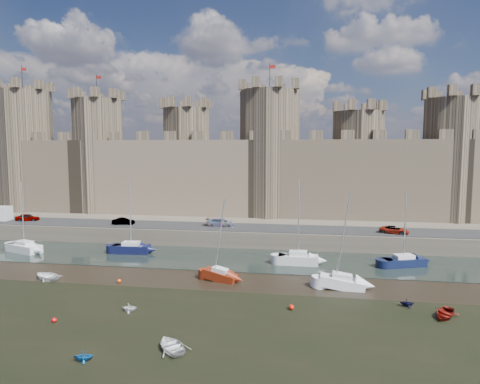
{
  "coord_description": "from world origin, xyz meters",
  "views": [
    {
      "loc": [
        9.36,
        -31.75,
        14.99
      ],
      "look_at": [
        0.68,
        22.0,
        9.41
      ],
      "focal_mm": 32.0,
      "sensor_mm": 36.0,
      "label": 1
    }
  ],
  "objects_px": {
    "sailboat_4": "(220,275)",
    "sailboat_5": "(342,282)",
    "car_1": "(123,221)",
    "car_2": "(221,222)",
    "sailboat_1": "(131,248)",
    "dinghy_1": "(84,356)",
    "sailboat_2": "(298,258)",
    "sailboat_3": "(404,261)",
    "sailboat_0": "(24,247)",
    "car_3": "(394,230)",
    "car_0": "(28,217)"
  },
  "relations": [
    {
      "from": "car_1",
      "to": "sailboat_3",
      "type": "xyz_separation_m",
      "value": [
        41.89,
        -9.38,
        -2.34
      ]
    },
    {
      "from": "car_1",
      "to": "sailboat_3",
      "type": "height_order",
      "value": "sailboat_3"
    },
    {
      "from": "car_0",
      "to": "sailboat_3",
      "type": "xyz_separation_m",
      "value": [
        59.7,
        -10.14,
        -2.4
      ]
    },
    {
      "from": "car_2",
      "to": "sailboat_5",
      "type": "distance_m",
      "value": 26.95
    },
    {
      "from": "car_1",
      "to": "car_2",
      "type": "relative_size",
      "value": 0.77
    },
    {
      "from": "car_2",
      "to": "sailboat_2",
      "type": "height_order",
      "value": "sailboat_2"
    },
    {
      "from": "car_2",
      "to": "sailboat_5",
      "type": "bearing_deg",
      "value": -138.96
    },
    {
      "from": "car_1",
      "to": "car_2",
      "type": "xyz_separation_m",
      "value": [
        16.04,
        1.06,
        0.09
      ]
    },
    {
      "from": "sailboat_4",
      "to": "sailboat_5",
      "type": "distance_m",
      "value": 13.49
    },
    {
      "from": "car_3",
      "to": "sailboat_5",
      "type": "relative_size",
      "value": 0.4
    },
    {
      "from": "car_3",
      "to": "car_1",
      "type": "bearing_deg",
      "value": 107.19
    },
    {
      "from": "sailboat_2",
      "to": "sailboat_0",
      "type": "bearing_deg",
      "value": 179.33
    },
    {
      "from": "car_1",
      "to": "dinghy_1",
      "type": "distance_m",
      "value": 41.0
    },
    {
      "from": "car_1",
      "to": "car_2",
      "type": "distance_m",
      "value": 16.08
    },
    {
      "from": "sailboat_0",
      "to": "dinghy_1",
      "type": "bearing_deg",
      "value": -28.93
    },
    {
      "from": "sailboat_1",
      "to": "sailboat_4",
      "type": "distance_m",
      "value": 18.25
    },
    {
      "from": "car_2",
      "to": "sailboat_4",
      "type": "xyz_separation_m",
      "value": [
        4.01,
        -19.75,
        -2.47
      ]
    },
    {
      "from": "car_3",
      "to": "sailboat_2",
      "type": "bearing_deg",
      "value": 144.25
    },
    {
      "from": "sailboat_0",
      "to": "dinghy_1",
      "type": "xyz_separation_m",
      "value": [
        24.89,
        -28.03,
        -0.43
      ]
    },
    {
      "from": "sailboat_3",
      "to": "sailboat_0",
      "type": "bearing_deg",
      "value": 160.61
    },
    {
      "from": "car_2",
      "to": "sailboat_2",
      "type": "bearing_deg",
      "value": -132.49
    },
    {
      "from": "sailboat_1",
      "to": "sailboat_5",
      "type": "height_order",
      "value": "sailboat_1"
    },
    {
      "from": "sailboat_0",
      "to": "sailboat_1",
      "type": "bearing_deg",
      "value": 26.29
    },
    {
      "from": "dinghy_1",
      "to": "sailboat_2",
      "type": "bearing_deg",
      "value": -48.41
    },
    {
      "from": "car_0",
      "to": "car_1",
      "type": "height_order",
      "value": "car_0"
    },
    {
      "from": "car_2",
      "to": "sailboat_3",
      "type": "xyz_separation_m",
      "value": [
        25.85,
        -10.45,
        -2.43
      ]
    },
    {
      "from": "car_2",
      "to": "dinghy_1",
      "type": "xyz_separation_m",
      "value": [
        -1.72,
        -39.39,
        -2.8
      ]
    },
    {
      "from": "sailboat_1",
      "to": "dinghy_1",
      "type": "xyz_separation_m",
      "value": [
        9.38,
        -29.88,
        -0.45
      ]
    },
    {
      "from": "sailboat_4",
      "to": "sailboat_5",
      "type": "xyz_separation_m",
      "value": [
        13.48,
        -0.62,
        0.04
      ]
    },
    {
      "from": "sailboat_2",
      "to": "sailboat_5",
      "type": "xyz_separation_m",
      "value": [
        4.89,
        -8.67,
        -0.12
      ]
    },
    {
      "from": "car_1",
      "to": "car_3",
      "type": "bearing_deg",
      "value": -100.86
    },
    {
      "from": "car_1",
      "to": "sailboat_5",
      "type": "xyz_separation_m",
      "value": [
        33.53,
        -19.3,
        -2.34
      ]
    },
    {
      "from": "car_3",
      "to": "sailboat_0",
      "type": "bearing_deg",
      "value": 118.4
    },
    {
      "from": "sailboat_1",
      "to": "sailboat_5",
      "type": "bearing_deg",
      "value": -24.51
    },
    {
      "from": "car_3",
      "to": "sailboat_4",
      "type": "xyz_separation_m",
      "value": [
        -22.26,
        -18.07,
        -2.38
      ]
    },
    {
      "from": "sailboat_5",
      "to": "sailboat_2",
      "type": "bearing_deg",
      "value": 122.18
    },
    {
      "from": "sailboat_4",
      "to": "sailboat_2",
      "type": "bearing_deg",
      "value": 59.79
    },
    {
      "from": "car_3",
      "to": "sailboat_3",
      "type": "distance_m",
      "value": 9.08
    },
    {
      "from": "car_1",
      "to": "sailboat_2",
      "type": "relative_size",
      "value": 0.32
    },
    {
      "from": "car_0",
      "to": "sailboat_3",
      "type": "bearing_deg",
      "value": -113.0
    },
    {
      "from": "sailboat_5",
      "to": "dinghy_1",
      "type": "distance_m",
      "value": 27.03
    },
    {
      "from": "sailboat_0",
      "to": "car_1",
      "type": "bearing_deg",
      "value": 63.73
    },
    {
      "from": "sailboat_1",
      "to": "sailboat_0",
      "type": "bearing_deg",
      "value": -176.88
    },
    {
      "from": "car_1",
      "to": "sailboat_5",
      "type": "relative_size",
      "value": 0.34
    },
    {
      "from": "sailboat_5",
      "to": "dinghy_1",
      "type": "height_order",
      "value": "sailboat_5"
    },
    {
      "from": "sailboat_2",
      "to": "sailboat_4",
      "type": "bearing_deg",
      "value": -137.03
    },
    {
      "from": "sailboat_5",
      "to": "car_1",
      "type": "bearing_deg",
      "value": 152.82
    },
    {
      "from": "car_1",
      "to": "sailboat_3",
      "type": "bearing_deg",
      "value": -112.65
    },
    {
      "from": "car_2",
      "to": "car_3",
      "type": "relative_size",
      "value": 1.11
    },
    {
      "from": "sailboat_3",
      "to": "dinghy_1",
      "type": "xyz_separation_m",
      "value": [
        -27.57,
        -28.94,
        -0.38
      ]
    }
  ]
}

